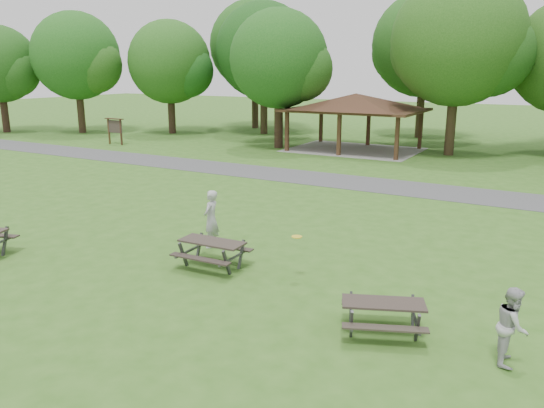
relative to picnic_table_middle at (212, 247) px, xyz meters
The scene contains 17 objects.
ground 1.68m from the picnic_table_middle, 110.40° to the right, with size 160.00×160.00×0.00m, color #32601B.
asphalt_path 12.55m from the picnic_table_middle, 92.51° to the left, with size 120.00×3.20×0.02m, color #444447.
pavilion 23.11m from the picnic_table_middle, 101.42° to the left, with size 8.60×7.01×3.76m.
notice_board 26.38m from the picnic_table_middle, 141.19° to the left, with size 1.60×0.30×1.88m.
tree_row_a 35.54m from the picnic_table_middle, 144.17° to the left, with size 7.56×7.20×9.97m.
tree_row_b 32.63m from the picnic_table_middle, 131.75° to the left, with size 7.14×6.80×9.28m.
tree_row_c 31.68m from the picnic_table_middle, 117.68° to the left, with size 8.19×7.80×10.67m.
tree_row_d 23.66m from the picnic_table_middle, 114.21° to the left, with size 6.93×6.60×9.27m.
tree_row_e 24.40m from the picnic_table_middle, 86.23° to the left, with size 8.40×8.00×11.02m.
tree_deep_a 36.22m from the picnic_table_middle, 119.33° to the left, with size 8.40×8.00×11.38m.
tree_deep_b 32.27m from the picnic_table_middle, 94.44° to the left, with size 8.40×8.00×11.13m.
tree_flank_left 39.00m from the picnic_table_middle, 153.01° to the left, with size 6.72×6.40×8.93m.
picnic_table_middle is the anchor object (origin of this frame).
picnic_table_far 5.45m from the picnic_table_middle, 14.33° to the right, with size 2.07×1.89×0.73m.
frisbee_in_flight 2.51m from the picnic_table_middle, ahead, with size 0.28×0.28×0.02m.
frisbee_thrower 1.79m from the picnic_table_middle, 126.60° to the left, with size 0.65×0.43×1.78m, color #ACACAF.
frisbee_catcher 7.78m from the picnic_table_middle, ahead, with size 0.72×0.56×1.49m, color #ACACAF.
Camera 1 is at (8.77, -9.66, 5.31)m, focal length 35.00 mm.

